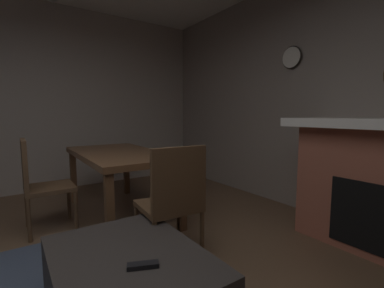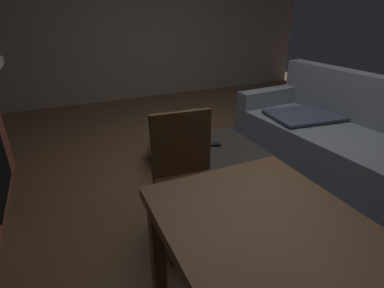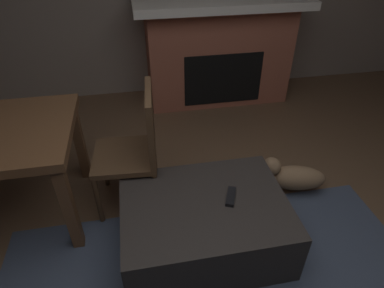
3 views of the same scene
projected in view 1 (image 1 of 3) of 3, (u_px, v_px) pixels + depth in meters
The scene contains 8 objects.
wall_back_fireplace_side at pixel (362, 91), 2.69m from camera, with size 7.08×0.12×2.81m, color gray.
wall_right_window_side at pixel (12, 98), 3.78m from camera, with size 0.12×6.24×2.81m, color #B2A59B.
ottoman_coffee_table at pixel (129, 287), 1.50m from camera, with size 1.03×0.77×0.39m, color #2D2826.
tv_remote at pixel (143, 265), 1.34m from camera, with size 0.05×0.16×0.02m, color black.
dining_table at pixel (119, 159), 3.05m from camera, with size 1.67×0.85×0.74m.
dining_chair_west at pixel (173, 197), 2.05m from camera, with size 0.47×0.47×0.93m.
dining_chair_north at pixel (39, 180), 2.60m from camera, with size 0.44×0.44×0.93m.
wall_clock at pixel (292, 57), 3.22m from camera, with size 0.27×0.03×0.27m.
Camera 1 is at (-1.28, 0.04, 1.16)m, focal length 24.82 mm.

